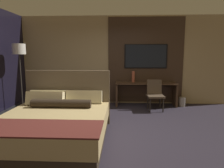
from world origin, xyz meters
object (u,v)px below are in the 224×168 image
Objects in this scene: desk_chair at (155,92)px; waste_bin at (182,102)px; vase_tall at (133,77)px; bed at (55,123)px; desk at (146,90)px; tv at (146,56)px; floor_lamp at (19,55)px.

desk_chair is 1.08m from waste_bin.
desk_chair is at bearing -154.28° from waste_bin.
desk_chair is 2.52× the size of vase_tall.
desk is (1.99, 2.68, 0.17)m from bed.
desk is 2.16× the size of desk_chair.
desk is 6.69× the size of waste_bin.
bed is 7.54× the size of waste_bin.
tv is 1.55× the size of desk_chair.
waste_bin is at bearing -3.87° from desk.
floor_lamp reaches higher than bed.
floor_lamp reaches higher than desk.
vase_tall is (-0.39, 0.08, 0.40)m from desk.
bed is at bearing -140.01° from waste_bin.
bed reaches higher than desk.
vase_tall reaches higher than desk.
bed is at bearing -49.40° from floor_lamp.
desk_chair is at bearing 5.97° from floor_lamp.
bed is at bearing -126.61° from desk.
floor_lamp reaches higher than waste_bin.
tv is 1.81m from waste_bin.
desk is at bearing 53.39° from bed.
desk is 1.17m from waste_bin.
floor_lamp is at bearing -177.47° from desk_chair.
desk_chair is at bearing 44.64° from bed.
desk is 5.45× the size of vase_tall.
tv is at bearing 19.40° from vase_tall.
tv is 1.27m from desk_chair.
desk is 1.00× the size of floor_lamp.
waste_bin is (4.63, 0.83, -1.44)m from floor_lamp.
waste_bin is (0.91, 0.44, -0.37)m from desk_chair.
bed is 1.13× the size of desk.
floor_lamp is 5.45× the size of vase_tall.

